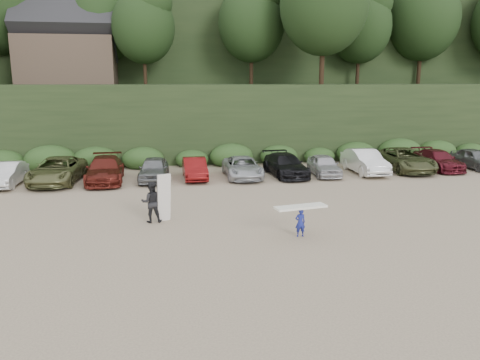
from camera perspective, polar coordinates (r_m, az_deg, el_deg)
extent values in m
plane|color=tan|center=(21.43, 1.74, -5.03)|extent=(120.00, 120.00, 0.00)
cube|color=black|center=(42.43, -3.84, 7.53)|extent=(80.00, 14.00, 6.00)
cube|color=black|center=(60.27, -5.54, 13.56)|extent=(90.00, 30.00, 16.00)
ellipsoid|color=black|center=(42.57, -4.00, 18.32)|extent=(66.00, 12.00, 10.00)
cube|color=#2B491E|center=(35.24, -3.55, 2.69)|extent=(46.20, 2.00, 1.20)
cube|color=brown|center=(44.90, -20.07, 13.48)|extent=(8.00, 6.00, 4.00)
imported|color=silver|center=(31.75, -26.57, 0.62)|extent=(1.53, 4.34, 1.43)
imported|color=#62663B|center=(31.36, -21.38, 1.10)|extent=(3.06, 5.93, 1.60)
imported|color=#5B1B14|center=(30.70, -16.12, 1.23)|extent=(2.45, 5.55, 1.58)
imported|color=slate|center=(30.43, -10.46, 1.32)|extent=(2.08, 4.51, 1.50)
imported|color=maroon|center=(30.58, -5.54, 1.40)|extent=(1.51, 4.19, 1.37)
imported|color=#B7B9BE|center=(30.86, 0.31, 1.55)|extent=(2.29, 4.93, 1.37)
imported|color=black|center=(31.58, 5.57, 1.83)|extent=(2.49, 5.25, 1.48)
imported|color=silver|center=(32.06, 10.20, 1.79)|extent=(1.88, 4.21, 1.41)
imported|color=white|center=(33.46, 14.96, 2.19)|extent=(1.74, 4.98, 1.64)
imported|color=#4D5330|center=(35.22, 19.42, 2.36)|extent=(2.70, 5.78, 1.60)
imported|color=#5B141F|center=(36.54, 22.99, 2.25)|extent=(2.05, 4.86, 1.40)
imported|color=slate|center=(38.13, 26.78, 2.34)|extent=(1.87, 4.36, 1.47)
imported|color=navy|center=(19.35, 7.36, -5.17)|extent=(0.45, 0.30, 1.19)
cube|color=white|center=(19.17, 7.41, -3.27)|extent=(2.25, 1.00, 0.09)
imported|color=black|center=(21.42, -10.74, -2.65)|extent=(0.93, 0.74, 1.87)
cube|color=silver|center=(21.38, -9.26, -2.15)|extent=(0.69, 0.53, 2.21)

